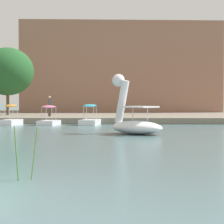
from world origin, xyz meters
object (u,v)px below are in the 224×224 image
Objects in this scene: swan_boat at (134,120)px; pedal_boat_pink at (49,120)px; pedal_boat_cyan at (90,120)px; pedal_boat_orange at (11,120)px; tree_broadleaf_left at (8,72)px; person_on_path at (50,105)px.

swan_boat is 1.64× the size of pedal_boat_pink.
swan_boat is 8.99m from pedal_boat_cyan.
pedal_boat_orange is at bearing 137.53° from swan_boat.
swan_boat is 20.14m from tree_broadleaf_left.
swan_boat reaches higher than pedal_boat_orange.
tree_broadleaf_left is 6.51m from person_on_path.
swan_boat reaches higher than pedal_boat_pink.
tree_broadleaf_left is 3.60× the size of person_on_path.
swan_boat is 0.57× the size of tree_broadleaf_left.
person_on_path is (-6.80, 12.72, 0.66)m from swan_boat.
swan_boat is 2.05× the size of person_on_path.
tree_broadleaf_left reaches higher than pedal_boat_pink.
pedal_boat_orange is at bearing -73.44° from tree_broadleaf_left.
pedal_boat_pink is 4.69m from person_on_path.
tree_broadleaf_left is at bearing 124.89° from swan_boat.
tree_broadleaf_left reaches higher than pedal_boat_orange.
pedal_boat_cyan is 3.06m from pedal_boat_pink.
pedal_boat_cyan is 1.42× the size of person_on_path.
person_on_path is (4.51, -3.51, -3.12)m from tree_broadleaf_left.
pedal_boat_orange is at bearing -114.85° from person_on_path.
pedal_boat_pink is at bearing -175.24° from pedal_boat_cyan.
tree_broadleaf_left is at bearing 142.13° from person_on_path.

